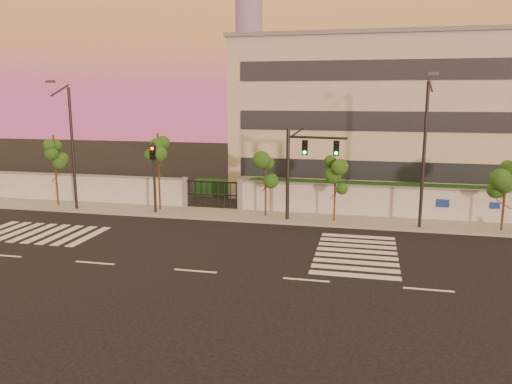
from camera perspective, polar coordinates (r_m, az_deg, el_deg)
ground at (r=22.86m, az=-6.94°, el=-8.96°), size 120.00×120.00×0.00m
sidewalk at (r=32.50m, az=-0.72°, el=-2.73°), size 60.00×3.00×0.15m
perimeter_wall at (r=33.68m, az=0.04°, el=-0.51°), size 60.00×0.36×2.20m
hedge_row at (r=36.16m, az=2.64°, el=-0.14°), size 41.00×4.25×1.80m
institutional_building at (r=42.25m, az=15.12°, el=8.39°), size 24.40×12.40×12.25m
distant_skyscraper at (r=313.53m, az=-0.83°, el=20.88°), size 16.00×16.00×118.00m
road_markings at (r=26.73m, az=-7.44°, el=-6.00°), size 57.00×7.62×0.02m
street_tree_b at (r=37.53m, az=-22.00°, el=4.03°), size 1.53×1.22×5.11m
street_tree_c at (r=33.95m, az=-11.07°, el=4.25°), size 1.46×1.16×5.33m
street_tree_d at (r=31.70m, az=1.16°, el=2.25°), size 1.52×1.21×4.02m
street_tree_e at (r=30.78m, az=9.09°, el=1.84°), size 1.33×1.06×4.02m
street_tree_f at (r=31.51m, az=26.69°, el=1.11°), size 1.57×1.25×4.08m
traffic_signal_main at (r=30.62m, az=5.02°, el=3.29°), size 3.69×0.71×5.86m
traffic_signal_secondary at (r=33.28m, az=-11.60°, el=2.55°), size 0.37×0.35×4.77m
streetlight_west at (r=35.57m, az=-20.42°, el=5.33°), size 0.52×2.09×8.70m
streetlight_east at (r=30.02m, az=18.73°, el=4.81°), size 0.54×2.16×8.97m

